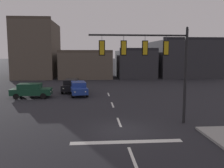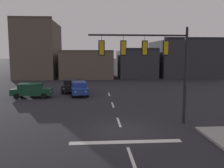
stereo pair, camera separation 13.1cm
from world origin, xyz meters
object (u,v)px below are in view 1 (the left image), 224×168
(car_lot_middle, at_px, (31,90))
(car_lot_farside, at_px, (71,85))
(signal_mast_near_side, at_px, (153,56))
(car_lot_nearside, at_px, (79,88))

(car_lot_middle, bearing_deg, car_lot_farside, 43.09)
(signal_mast_near_side, bearing_deg, car_lot_farside, 115.11)
(signal_mast_near_side, xyz_separation_m, car_lot_farside, (-6.99, 14.91, -3.92))
(signal_mast_near_side, height_order, car_lot_farside, signal_mast_near_side)
(car_lot_nearside, bearing_deg, signal_mast_near_side, -64.42)
(signal_mast_near_side, relative_size, car_lot_nearside, 1.49)
(signal_mast_near_side, bearing_deg, car_lot_nearside, 115.58)
(car_lot_farside, bearing_deg, car_lot_nearside, -67.13)
(car_lot_farside, bearing_deg, signal_mast_near_side, -64.89)
(car_lot_farside, bearing_deg, car_lot_middle, -136.91)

